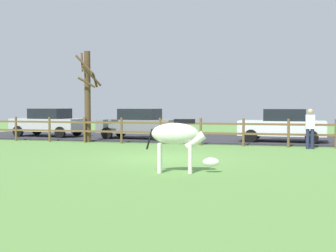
{
  "coord_description": "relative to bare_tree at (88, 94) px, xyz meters",
  "views": [
    {
      "loc": [
        3.82,
        -13.82,
        1.75
      ],
      "look_at": [
        -0.04,
        0.64,
        1.05
      ],
      "focal_mm": 45.9,
      "sensor_mm": 36.0,
      "label": 1
    }
  ],
  "objects": [
    {
      "name": "visitor_near_fence",
      "position": [
        10.2,
        -0.7,
        -1.44
      ],
      "size": [
        0.36,
        0.23,
        1.64
      ],
      "color": "#232847",
      "rests_on": "ground_plane"
    },
    {
      "name": "zebra",
      "position": [
        6.46,
        -8.11,
        -1.42
      ],
      "size": [
        1.92,
        0.73,
        1.41
      ],
      "color": "white",
      "rests_on": "ground_plane"
    },
    {
      "name": "ground_plane",
      "position": [
        5.28,
        -5.22,
        -2.34
      ],
      "size": [
        60.0,
        60.0,
        0.0
      ],
      "primitive_type": "plane",
      "color": "#5B8C42"
    },
    {
      "name": "parking_asphalt",
      "position": [
        5.28,
        4.08,
        -2.32
      ],
      "size": [
        28.0,
        7.4,
        0.05
      ],
      "primitive_type": "cube",
      "color": "#2D2D33",
      "rests_on": "ground_plane"
    },
    {
      "name": "parked_car_silver",
      "position": [
        -3.6,
        2.48,
        -1.5
      ],
      "size": [
        4.11,
        2.11,
        1.56
      ],
      "color": "#B7BABF",
      "rests_on": "parking_asphalt"
    },
    {
      "name": "paddock_fence",
      "position": [
        4.65,
        -0.22,
        -1.65
      ],
      "size": [
        20.84,
        0.11,
        1.21
      ],
      "color": "brown",
      "rests_on": "ground_plane"
    },
    {
      "name": "parked_car_grey",
      "position": [
        1.81,
        2.2,
        -1.5
      ],
      "size": [
        4.1,
        2.08,
        1.56
      ],
      "color": "slate",
      "rests_on": "parking_asphalt"
    },
    {
      "name": "crow_on_grass",
      "position": [
        6.95,
        -6.32,
        -2.22
      ],
      "size": [
        0.22,
        0.1,
        0.2
      ],
      "color": "black",
      "rests_on": "ground_plane"
    },
    {
      "name": "parked_car_white",
      "position": [
        9.11,
        2.11,
        -1.5
      ],
      "size": [
        4.07,
        2.03,
        1.56
      ],
      "color": "white",
      "rests_on": "parking_asphalt"
    },
    {
      "name": "bare_tree",
      "position": [
        0.0,
        0.0,
        0.0
      ],
      "size": [
        1.14,
        1.2,
        4.39
      ],
      "color": "#513A23",
      "rests_on": "ground_plane"
    }
  ]
}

